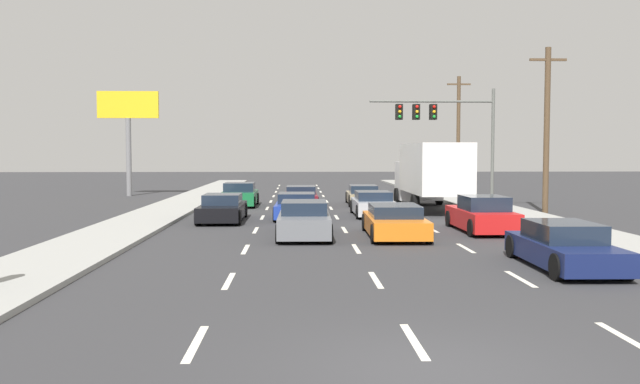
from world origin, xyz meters
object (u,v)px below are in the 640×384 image
roadside_billboard (128,121)px  car_black (223,209)px  car_silver (373,204)px  box_truck (431,172)px  car_green (240,195)px  car_red (482,215)px  car_blue (297,206)px  car_navy (564,247)px  traffic_signal_mast (437,119)px  car_tan (363,196)px  car_orange (395,222)px  car_gray (304,220)px  utility_pole_far (458,132)px  utility_pole_mid (547,128)px  car_maroon (301,197)px

roadside_billboard → car_black: bearing=-64.2°
car_silver → roadside_billboard: size_ratio=0.58×
car_black → box_truck: 11.53m
car_green → car_red: bearing=-50.5°
car_black → car_red: (10.15, -4.18, 0.07)m
car_blue → car_silver: (3.59, 0.96, 0.02)m
car_navy → traffic_signal_mast: 24.52m
car_tan → car_red: size_ratio=0.97×
traffic_signal_mast → car_blue: bearing=-128.7°
car_tan → car_orange: car_orange is taller
car_orange → car_gray: bearing=178.1°
utility_pole_far → roadside_billboard: (-23.90, -4.47, 0.60)m
car_navy → car_red: bearing=89.2°
utility_pole_mid → car_black: bearing=-168.0°
car_tan → car_silver: 6.64m
car_gray → car_navy: car_gray is taller
car_maroon → car_blue: bearing=-92.1°
roadside_billboard → car_blue: bearing=-54.3°
car_black → roadside_billboard: 19.63m
utility_pole_mid → box_truck: bearing=158.9°
car_blue → roadside_billboard: 20.23m
car_tan → traffic_signal_mast: traffic_signal_mast is taller
car_tan → utility_pole_mid: size_ratio=0.54×
car_orange → traffic_signal_mast: traffic_signal_mast is taller
car_red → traffic_signal_mast: bearing=83.9°
car_green → car_blue: size_ratio=0.88×
utility_pole_mid → roadside_billboard: (-23.70, 13.92, 0.96)m
car_gray → traffic_signal_mast: bearing=64.3°
car_green → roadside_billboard: bearing=132.6°
box_truck → utility_pole_far: (5.46, 16.35, 2.55)m
car_orange → roadside_billboard: size_ratio=0.66×
car_green → utility_pole_mid: bearing=-17.5°
car_blue → traffic_signal_mast: 14.58m
car_green → utility_pole_far: (15.55, 13.55, 3.92)m
traffic_signal_mast → utility_pole_far: bearing=68.9°
car_orange → car_red: 3.78m
car_blue → car_tan: (3.78, 7.60, -0.00)m
traffic_signal_mast → utility_pole_mid: bearing=-68.0°
car_maroon → traffic_signal_mast: 10.55m
utility_pole_far → car_orange: bearing=-108.2°
roadside_billboard → traffic_signal_mast: bearing=-14.4°
car_green → car_blue: bearing=-65.4°
car_gray → car_red: 6.81m
car_black → roadside_billboard: bearing=115.8°
car_red → utility_pole_mid: utility_pole_mid is taller
car_orange → utility_pole_far: 28.95m
car_maroon → car_blue: (-0.24, -6.38, -0.00)m
car_green → utility_pole_mid: (15.36, -4.83, 3.56)m
car_silver → car_red: bearing=-62.0°
car_black → car_maroon: 8.32m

